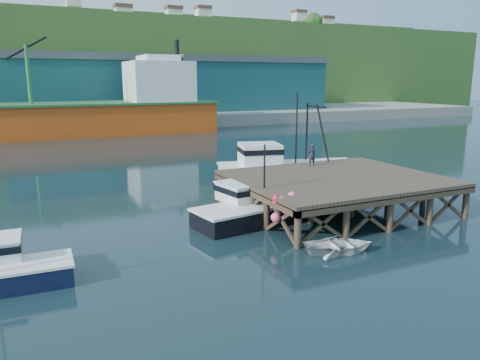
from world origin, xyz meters
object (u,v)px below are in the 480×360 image
trawler (287,169)px  dinghy (339,245)px  dockworker (312,155)px  boat_black (253,207)px

trawler → dinghy: bearing=-96.8°
dockworker → dinghy: bearing=70.5°
boat_black → dockworker: (6.29, 3.55, 2.05)m
dinghy → boat_black: bearing=29.3°
trawler → dinghy: trawler is taller
boat_black → dinghy: boat_black is taller
dinghy → dockworker: bearing=-10.2°
trawler → dinghy: (-4.68, -12.51, -1.11)m
trawler → dinghy: size_ratio=3.40×
boat_black → trawler: trawler is taller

